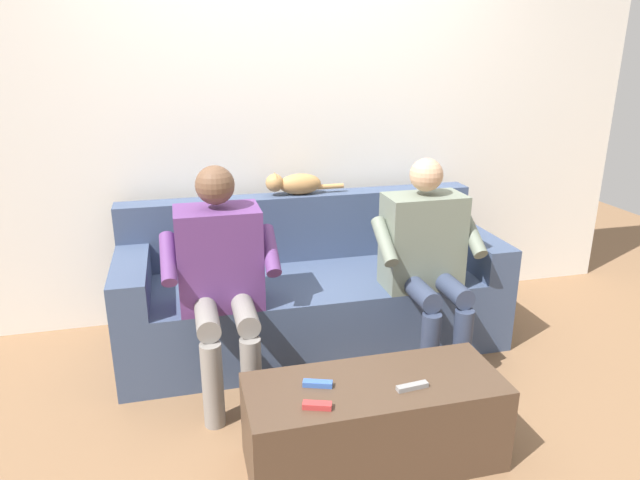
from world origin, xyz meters
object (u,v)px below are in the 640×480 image
at_px(person_right_seated, 221,268).
at_px(remote_red, 317,405).
at_px(couch, 311,293).
at_px(coffee_table, 374,422).
at_px(remote_blue, 318,384).
at_px(cat_on_backrest, 294,184).
at_px(remote_gray, 412,386).
at_px(person_left_seated, 426,252).

bearing_deg(person_right_seated, remote_red, 107.39).
relative_size(couch, coffee_table, 2.05).
xyz_separation_m(remote_red, remote_blue, (-0.04, -0.15, -0.00)).
xyz_separation_m(person_right_seated, remote_blue, (-0.31, 0.74, -0.25)).
bearing_deg(person_right_seated, cat_on_backrest, -127.97).
xyz_separation_m(coffee_table, remote_gray, (-0.13, 0.08, 0.20)).
bearing_deg(remote_red, cat_on_backrest, 100.71).
distance_m(couch, person_left_seated, 0.76).
relative_size(couch, cat_on_backrest, 4.50).
bearing_deg(coffee_table, remote_blue, -7.72).
relative_size(remote_gray, remote_blue, 1.12).
bearing_deg(remote_blue, couch, 97.98).
height_order(coffee_table, remote_gray, remote_gray).
bearing_deg(remote_blue, person_left_seated, 62.46).
xyz_separation_m(person_left_seated, person_right_seated, (1.10, -0.02, 0.01)).
bearing_deg(couch, person_left_seated, 144.33).
xyz_separation_m(coffee_table, person_left_seated, (-0.55, -0.75, 0.45)).
height_order(remote_gray, remote_blue, remote_blue).
distance_m(cat_on_backrest, remote_red, 1.64).
relative_size(couch, person_left_seated, 1.92).
xyz_separation_m(person_left_seated, remote_gray, (0.42, 0.83, -0.25)).
bearing_deg(remote_red, coffee_table, 41.92).
relative_size(person_right_seated, remote_gray, 8.59).
distance_m(person_left_seated, person_right_seated, 1.10).
height_order(coffee_table, person_right_seated, person_right_seated).
bearing_deg(person_left_seated, coffee_table, 53.87).
distance_m(person_left_seated, cat_on_backrest, 0.93).
bearing_deg(person_right_seated, remote_gray, 128.70).
height_order(coffee_table, remote_blue, remote_blue).
relative_size(person_right_seated, cat_on_backrest, 2.37).
relative_size(person_right_seated, remote_red, 10.33).
height_order(couch, person_left_seated, person_left_seated).
xyz_separation_m(person_left_seated, cat_on_backrest, (0.59, -0.67, 0.26)).
bearing_deg(cat_on_backrest, remote_red, 81.24).
bearing_deg(cat_on_backrest, coffee_table, 91.48).
height_order(couch, cat_on_backrest, cat_on_backrest).
distance_m(person_right_seated, remote_red, 0.96).
bearing_deg(remote_gray, remote_blue, -22.63).
bearing_deg(cat_on_backrest, person_left_seated, 131.09).
height_order(couch, remote_blue, couch).
distance_m(couch, coffee_table, 1.15).
xyz_separation_m(couch, remote_gray, (-0.13, 1.23, 0.10)).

